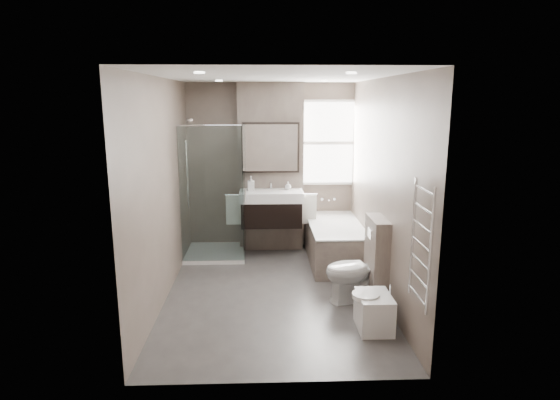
{
  "coord_description": "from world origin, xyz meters",
  "views": [
    {
      "loc": [
        -0.13,
        -5.45,
        2.36
      ],
      "look_at": [
        0.08,
        0.15,
        1.14
      ],
      "focal_mm": 30.0,
      "sensor_mm": 36.0,
      "label": 1
    }
  ],
  "objects_px": {
    "vanity": "(271,208)",
    "bidet": "(374,311)",
    "bathtub": "(335,240)",
    "toilet": "(356,270)"
  },
  "relations": [
    {
      "from": "vanity",
      "to": "bidet",
      "type": "height_order",
      "value": "vanity"
    },
    {
      "from": "vanity",
      "to": "bidet",
      "type": "distance_m",
      "value": 2.67
    },
    {
      "from": "bidet",
      "to": "toilet",
      "type": "bearing_deg",
      "value": 93.58
    },
    {
      "from": "toilet",
      "to": "vanity",
      "type": "bearing_deg",
      "value": -163.31
    },
    {
      "from": "bidet",
      "to": "vanity",
      "type": "bearing_deg",
      "value": 112.83
    },
    {
      "from": "bathtub",
      "to": "toilet",
      "type": "distance_m",
      "value": 1.37
    },
    {
      "from": "vanity",
      "to": "toilet",
      "type": "height_order",
      "value": "vanity"
    },
    {
      "from": "bathtub",
      "to": "bidet",
      "type": "height_order",
      "value": "bathtub"
    },
    {
      "from": "vanity",
      "to": "bidet",
      "type": "relative_size",
      "value": 1.93
    },
    {
      "from": "toilet",
      "to": "bidet",
      "type": "xyz_separation_m",
      "value": [
        0.04,
        -0.71,
        -0.18
      ]
    }
  ]
}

